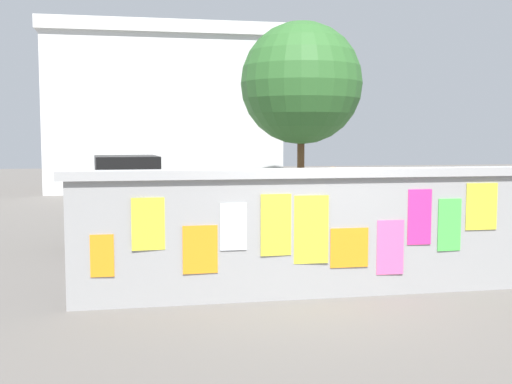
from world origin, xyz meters
TOP-DOWN VIEW (x-y plane):
  - ground at (0.00, 8.00)m, footprint 60.00×60.00m
  - poster_wall at (0.00, -0.00)m, footprint 6.82×0.42m
  - auto_rickshaw_truck at (-1.60, 4.47)m, footprint 3.71×1.79m
  - motorcycle at (-0.39, 1.38)m, footprint 1.87×0.69m
  - bicycle_near at (1.87, 2.66)m, footprint 1.71×0.44m
  - bicycle_far at (1.58, 5.37)m, footprint 1.68×0.53m
  - person_walking at (1.55, 3.98)m, footprint 0.45×0.45m
  - person_bystander at (-1.87, 0.83)m, footprint 0.38×0.38m
  - tree_roadside at (2.99, 11.89)m, footprint 4.01×4.01m
  - building_background at (-1.22, 19.16)m, footprint 9.67×5.77m

SIDE VIEW (x-z plane):
  - ground at x=0.00m, z-range 0.00..0.00m
  - bicycle_near at x=1.87m, z-range -0.11..0.84m
  - bicycle_far at x=1.58m, z-range -0.11..0.84m
  - motorcycle at x=-0.39m, z-range 0.03..0.90m
  - auto_rickshaw_truck at x=-1.60m, z-range -0.02..1.83m
  - poster_wall at x=0.00m, z-range 0.02..1.81m
  - person_walking at x=1.55m, z-range 0.18..1.80m
  - person_bystander at x=-1.87m, z-range 0.18..1.80m
  - building_background at x=-1.22m, z-range 0.02..6.76m
  - tree_roadside at x=2.99m, z-range 0.99..6.98m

